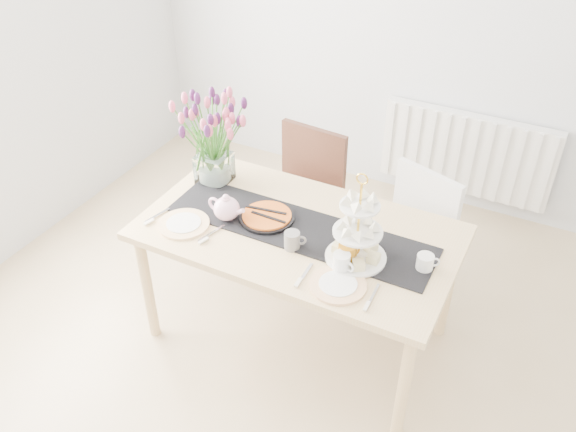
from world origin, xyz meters
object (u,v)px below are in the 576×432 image
at_px(cake_stand, 357,239).
at_px(mug_white, 341,262).
at_px(tulip_vase, 211,127).
at_px(tart_tin, 267,217).
at_px(dining_table, 299,241).
at_px(mug_grey, 292,240).
at_px(cream_jug, 425,263).
at_px(chair_brown, 303,189).
at_px(chair_white, 411,233).
at_px(teapot, 227,209).
at_px(plate_left, 184,224).
at_px(mug_orange, 347,254).
at_px(radiator, 466,154).
at_px(plate_right, 338,285).

xyz_separation_m(cake_stand, mug_white, (-0.03, -0.11, -0.07)).
relative_size(tulip_vase, tart_tin, 2.19).
bearing_deg(cake_stand, dining_table, 166.16).
xyz_separation_m(cake_stand, mug_grey, (-0.31, -0.06, -0.08)).
height_order(cake_stand, cream_jug, cake_stand).
bearing_deg(cake_stand, chair_brown, 130.73).
relative_size(chair_white, mug_white, 8.85).
relative_size(teapot, mug_grey, 2.36).
height_order(teapot, mug_white, teapot).
bearing_deg(chair_brown, mug_grey, -62.55).
relative_size(mug_white, plate_left, 0.37).
xyz_separation_m(chair_white, cream_jug, (0.21, -0.56, 0.29)).
xyz_separation_m(mug_grey, mug_white, (0.28, -0.04, 0.00)).
distance_m(chair_white, tart_tin, 0.88).
height_order(dining_table, mug_white, mug_white).
distance_m(mug_white, mug_orange, 0.07).
bearing_deg(chair_white, teapot, -121.86).
bearing_deg(plate_left, cream_jug, 11.01).
relative_size(cake_stand, plate_left, 1.62).
height_order(radiator, plate_left, plate_left).
bearing_deg(tulip_vase, teapot, -47.88).
distance_m(cake_stand, cream_jug, 0.33).
height_order(mug_white, plate_right, mug_white).
relative_size(tart_tin, mug_white, 2.94).
bearing_deg(chair_brown, radiator, 58.29).
height_order(radiator, tart_tin, tart_tin).
height_order(chair_brown, cream_jug, chair_brown).
distance_m(cake_stand, plate_left, 0.90).
distance_m(cake_stand, mug_orange, 0.09).
bearing_deg(plate_left, chair_white, 38.99).
relative_size(dining_table, teapot, 7.34).
bearing_deg(tulip_vase, tart_tin, -23.64).
height_order(radiator, mug_orange, mug_orange).
bearing_deg(mug_grey, teapot, 145.41).
bearing_deg(mug_white, plate_right, -57.22).
xyz_separation_m(teapot, tart_tin, (0.19, 0.09, -0.05)).
relative_size(radiator, chair_brown, 1.34).
bearing_deg(tart_tin, mug_white, -20.73).
xyz_separation_m(chair_brown, mug_white, (0.60, -0.84, 0.28)).
height_order(cream_jug, mug_white, mug_white).
bearing_deg(cream_jug, teapot, 160.58).
xyz_separation_m(dining_table, mug_orange, (0.31, -0.12, 0.13)).
xyz_separation_m(mug_grey, plate_left, (-0.58, -0.09, -0.04)).
height_order(cream_jug, mug_orange, mug_orange).
relative_size(radiator, chair_white, 1.39).
xyz_separation_m(cake_stand, cream_jug, (0.31, 0.08, -0.08)).
xyz_separation_m(chair_brown, teapot, (-0.08, -0.74, 0.30)).
bearing_deg(mug_white, tulip_vase, 174.30).
distance_m(dining_table, chair_white, 0.73).
relative_size(tart_tin, mug_grey, 3.10).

